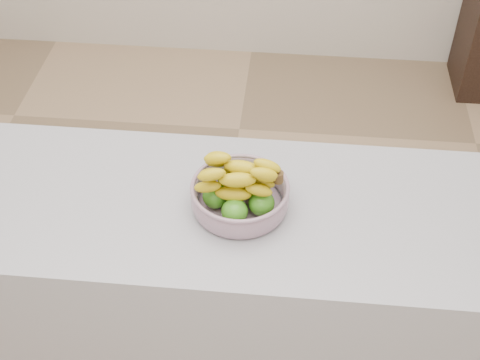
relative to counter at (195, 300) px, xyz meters
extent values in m
plane|color=tan|center=(0.00, 0.23, -0.45)|extent=(4.00, 4.00, 0.00)
cube|color=gray|center=(0.00, 0.00, 0.00)|extent=(2.00, 0.60, 0.90)
cylinder|color=#9CACBC|center=(0.15, 0.00, 0.46)|extent=(0.23, 0.23, 0.01)
torus|color=#9CACBC|center=(0.15, 0.00, 0.52)|extent=(0.27, 0.27, 0.01)
sphere|color=#328517|center=(0.14, -0.07, 0.50)|extent=(0.07, 0.07, 0.07)
sphere|color=#328517|center=(0.21, -0.03, 0.50)|extent=(0.07, 0.07, 0.07)
sphere|color=#328517|center=(0.19, 0.05, 0.50)|extent=(0.07, 0.07, 0.07)
sphere|color=#328517|center=(0.11, 0.06, 0.50)|extent=(0.07, 0.07, 0.07)
sphere|color=#328517|center=(0.08, -0.01, 0.50)|extent=(0.07, 0.07, 0.07)
ellipsoid|color=yellow|center=(0.13, -0.04, 0.54)|extent=(0.17, 0.04, 0.04)
ellipsoid|color=yellow|center=(0.14, 0.00, 0.54)|extent=(0.17, 0.06, 0.04)
ellipsoid|color=yellow|center=(0.14, 0.04, 0.54)|extent=(0.18, 0.08, 0.04)
ellipsoid|color=yellow|center=(0.14, -0.02, 0.57)|extent=(0.17, 0.05, 0.04)
ellipsoid|color=yellow|center=(0.15, 0.02, 0.57)|extent=(0.17, 0.09, 0.04)
ellipsoid|color=yellow|center=(0.15, 0.00, 0.60)|extent=(0.17, 0.06, 0.04)
ellipsoid|color=yellow|center=(0.15, -0.05, 0.59)|extent=(0.17, 0.06, 0.04)
cylinder|color=#453016|center=(0.25, -0.01, 0.58)|extent=(0.03, 0.03, 0.03)
camera|label=1|loc=(0.27, -1.31, 1.77)|focal=50.00mm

